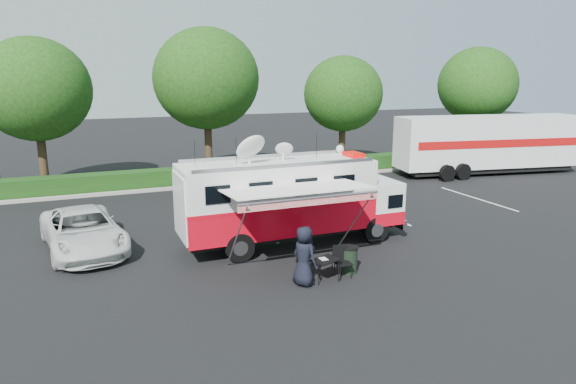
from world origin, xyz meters
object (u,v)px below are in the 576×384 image
Objects in this scene: command_truck at (291,199)px; semi_trailer at (488,143)px; white_suv at (85,250)px; folding_table at (326,261)px; trash_bin at (349,259)px.

semi_trailer is at bearing 25.71° from command_truck.
folding_table is (6.83, -5.84, 0.67)m from white_suv.
semi_trailer is at bearing 35.11° from trash_bin.
trash_bin is (7.85, -5.49, 0.44)m from white_suv.
command_truck is at bearing 100.97° from trash_bin.
white_suv is at bearing 145.04° from trash_bin.
trash_bin is at bearing -79.03° from command_truck.
white_suv is at bearing 163.06° from command_truck.
semi_trailer reaches higher than trash_bin.
folding_table is 0.08× the size of semi_trailer.
white_suv is 9.01m from folding_table.
folding_table is at bearing -95.93° from command_truck.
semi_trailer is at bearing 5.80° from white_suv.
command_truck is 3.60m from trash_bin.
white_suv is at bearing 139.50° from folding_table.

